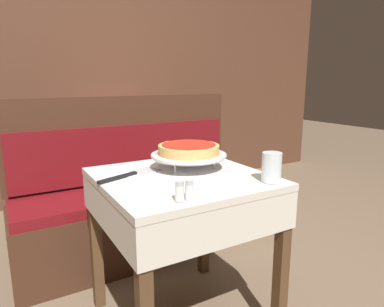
{
  "coord_description": "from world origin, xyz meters",
  "views": [
    {
      "loc": [
        -0.68,
        -1.27,
        1.13
      ],
      "look_at": [
        0.08,
        0.04,
        0.8
      ],
      "focal_mm": 32.0,
      "sensor_mm": 36.0,
      "label": 1
    }
  ],
  "objects_px": {
    "pizza_server": "(132,174)",
    "condiment_caddy": "(127,122)",
    "pizza_pan_stand": "(189,156)",
    "napkin_holder": "(176,150)",
    "booth_bench": "(137,208)",
    "dining_table_rear": "(128,140)",
    "salt_shaker": "(180,191)",
    "dining_table_front": "(182,200)",
    "water_glass_near": "(272,167)",
    "pepper_shaker": "(189,190)",
    "deep_dish_pizza": "(189,149)"
  },
  "relations": [
    {
      "from": "pizza_server",
      "to": "condiment_caddy",
      "type": "height_order",
      "value": "condiment_caddy"
    },
    {
      "from": "pizza_pan_stand",
      "to": "napkin_holder",
      "type": "distance_m",
      "value": 0.24
    },
    {
      "from": "booth_bench",
      "to": "dining_table_rear",
      "type": "bearing_deg",
      "value": 72.85
    },
    {
      "from": "dining_table_rear",
      "to": "salt_shaker",
      "type": "relative_size",
      "value": 10.77
    },
    {
      "from": "dining_table_front",
      "to": "water_glass_near",
      "type": "bearing_deg",
      "value": -45.61
    },
    {
      "from": "pepper_shaker",
      "to": "napkin_holder",
      "type": "height_order",
      "value": "napkin_holder"
    },
    {
      "from": "water_glass_near",
      "to": "pepper_shaker",
      "type": "distance_m",
      "value": 0.39
    },
    {
      "from": "dining_table_front",
      "to": "pizza_pan_stand",
      "type": "bearing_deg",
      "value": 43.14
    },
    {
      "from": "salt_shaker",
      "to": "napkin_holder",
      "type": "distance_m",
      "value": 0.66
    },
    {
      "from": "water_glass_near",
      "to": "pepper_shaker",
      "type": "height_order",
      "value": "water_glass_near"
    },
    {
      "from": "dining_table_front",
      "to": "deep_dish_pizza",
      "type": "xyz_separation_m",
      "value": [
        0.08,
        0.07,
        0.21
      ]
    },
    {
      "from": "salt_shaker",
      "to": "condiment_caddy",
      "type": "xyz_separation_m",
      "value": [
        0.47,
        1.86,
        0.01
      ]
    },
    {
      "from": "dining_table_front",
      "to": "condiment_caddy",
      "type": "xyz_separation_m",
      "value": [
        0.31,
        1.57,
        0.16
      ]
    },
    {
      "from": "dining_table_rear",
      "to": "deep_dish_pizza",
      "type": "distance_m",
      "value": 1.53
    },
    {
      "from": "dining_table_rear",
      "to": "condiment_caddy",
      "type": "distance_m",
      "value": 0.16
    },
    {
      "from": "pizza_pan_stand",
      "to": "pizza_server",
      "type": "height_order",
      "value": "pizza_pan_stand"
    },
    {
      "from": "booth_bench",
      "to": "pizza_server",
      "type": "xyz_separation_m",
      "value": [
        -0.25,
        -0.63,
        0.42
      ]
    },
    {
      "from": "pizza_pan_stand",
      "to": "pepper_shaker",
      "type": "bearing_deg",
      "value": -119.31
    },
    {
      "from": "dining_table_front",
      "to": "booth_bench",
      "type": "relative_size",
      "value": 0.48
    },
    {
      "from": "pepper_shaker",
      "to": "napkin_holder",
      "type": "distance_m",
      "value": 0.64
    },
    {
      "from": "dining_table_rear",
      "to": "deep_dish_pizza",
      "type": "relative_size",
      "value": 2.75
    },
    {
      "from": "dining_table_front",
      "to": "napkin_holder",
      "type": "xyz_separation_m",
      "value": [
        0.13,
        0.3,
        0.16
      ]
    },
    {
      "from": "dining_table_front",
      "to": "pepper_shaker",
      "type": "bearing_deg",
      "value": -113.4
    },
    {
      "from": "pizza_server",
      "to": "napkin_holder",
      "type": "bearing_deg",
      "value": 31.87
    },
    {
      "from": "pepper_shaker",
      "to": "deep_dish_pizza",
      "type": "bearing_deg",
      "value": 60.69
    },
    {
      "from": "pepper_shaker",
      "to": "pizza_pan_stand",
      "type": "bearing_deg",
      "value": 60.69
    },
    {
      "from": "pizza_server",
      "to": "dining_table_front",
      "type": "bearing_deg",
      "value": -29.26
    },
    {
      "from": "pizza_pan_stand",
      "to": "deep_dish_pizza",
      "type": "distance_m",
      "value": 0.03
    },
    {
      "from": "dining_table_rear",
      "to": "pizza_server",
      "type": "height_order",
      "value": "pizza_server"
    },
    {
      "from": "deep_dish_pizza",
      "to": "water_glass_near",
      "type": "relative_size",
      "value": 2.33
    },
    {
      "from": "booth_bench",
      "to": "napkin_holder",
      "type": "bearing_deg",
      "value": -81.09
    },
    {
      "from": "deep_dish_pizza",
      "to": "pepper_shaker",
      "type": "distance_m",
      "value": 0.42
    },
    {
      "from": "pepper_shaker",
      "to": "booth_bench",
      "type": "bearing_deg",
      "value": 79.69
    },
    {
      "from": "deep_dish_pizza",
      "to": "napkin_holder",
      "type": "xyz_separation_m",
      "value": [
        0.05,
        0.23,
        -0.05
      ]
    },
    {
      "from": "dining_table_rear",
      "to": "salt_shaker",
      "type": "distance_m",
      "value": 1.93
    },
    {
      "from": "condiment_caddy",
      "to": "pizza_pan_stand",
      "type": "bearing_deg",
      "value": -98.77
    },
    {
      "from": "dining_table_front",
      "to": "pepper_shaker",
      "type": "relative_size",
      "value": 10.53
    },
    {
      "from": "pizza_pan_stand",
      "to": "condiment_caddy",
      "type": "relative_size",
      "value": 1.98
    },
    {
      "from": "water_glass_near",
      "to": "salt_shaker",
      "type": "relative_size",
      "value": 1.68
    },
    {
      "from": "dining_table_rear",
      "to": "water_glass_near",
      "type": "xyz_separation_m",
      "value": [
        -0.05,
        -1.85,
        0.18
      ]
    },
    {
      "from": "pizza_server",
      "to": "pepper_shaker",
      "type": "bearing_deg",
      "value": -80.77
    },
    {
      "from": "booth_bench",
      "to": "pizza_server",
      "type": "relative_size",
      "value": 4.84
    },
    {
      "from": "napkin_holder",
      "to": "pizza_server",
      "type": "bearing_deg",
      "value": -148.13
    },
    {
      "from": "dining_table_front",
      "to": "water_glass_near",
      "type": "relative_size",
      "value": 6.0
    },
    {
      "from": "water_glass_near",
      "to": "condiment_caddy",
      "type": "bearing_deg",
      "value": 88.7
    },
    {
      "from": "dining_table_front",
      "to": "booth_bench",
      "type": "height_order",
      "value": "booth_bench"
    },
    {
      "from": "salt_shaker",
      "to": "booth_bench",
      "type": "bearing_deg",
      "value": 77.61
    },
    {
      "from": "pizza_server",
      "to": "water_glass_near",
      "type": "distance_m",
      "value": 0.6
    },
    {
      "from": "pepper_shaker",
      "to": "condiment_caddy",
      "type": "distance_m",
      "value": 1.91
    },
    {
      "from": "water_glass_near",
      "to": "salt_shaker",
      "type": "height_order",
      "value": "water_glass_near"
    }
  ]
}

